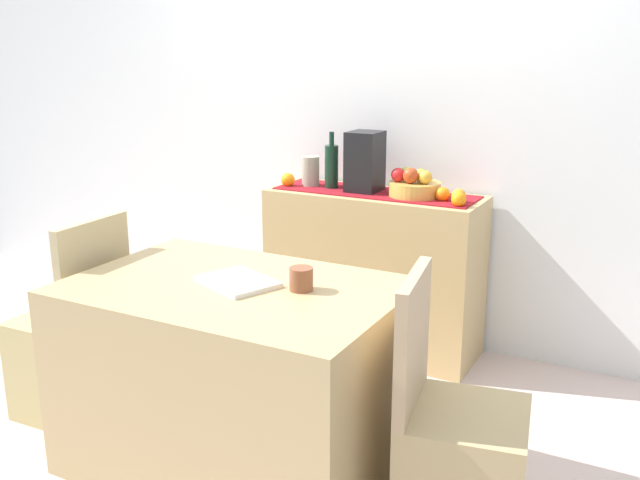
{
  "coord_description": "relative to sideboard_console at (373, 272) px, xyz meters",
  "views": [
    {
      "loc": [
        1.54,
        -2.39,
        1.59
      ],
      "look_at": [
        0.06,
        0.39,
        0.73
      ],
      "focal_mm": 39.88,
      "sensor_mm": 36.0,
      "label": 1
    }
  ],
  "objects": [
    {
      "name": "wine_bottle",
      "position": [
        -0.25,
        -0.0,
        0.55
      ],
      "size": [
        0.07,
        0.07,
        0.3
      ],
      "color": "#153322",
      "rests_on": "sideboard_console"
    },
    {
      "name": "apple_center",
      "position": [
        0.21,
        -0.05,
        0.54
      ],
      "size": [
        0.08,
        0.08,
        0.08
      ],
      "primitive_type": "sphere",
      "color": "#B73F1B",
      "rests_on": "fruit_bowl"
    },
    {
      "name": "orange_loose_mid",
      "position": [
        0.46,
        -0.04,
        0.46
      ],
      "size": [
        0.07,
        0.07,
        0.07
      ],
      "primitive_type": "sphere",
      "color": "orange",
      "rests_on": "sideboard_console"
    },
    {
      "name": "table_runner",
      "position": [
        0.0,
        0.0,
        0.43
      ],
      "size": [
        1.05,
        0.32,
        0.01
      ],
      "primitive_type": "cube",
      "color": "maroon",
      "rests_on": "sideboard_console"
    },
    {
      "name": "orange_loose_far",
      "position": [
        0.48,
        -0.12,
        0.46
      ],
      "size": [
        0.07,
        0.07,
        0.07
      ],
      "primitive_type": "sphere",
      "color": "orange",
      "rests_on": "sideboard_console"
    },
    {
      "name": "coffee_maker",
      "position": [
        -0.06,
        0.0,
        0.58
      ],
      "size": [
        0.16,
        0.18,
        0.31
      ],
      "primitive_type": "cube",
      "color": "black",
      "rests_on": "sideboard_console"
    },
    {
      "name": "apple_right",
      "position": [
        0.28,
        -0.03,
        0.54
      ],
      "size": [
        0.07,
        0.07,
        0.07
      ],
      "primitive_type": "sphere",
      "color": "gold",
      "rests_on": "fruit_bowl"
    },
    {
      "name": "sideboard_console",
      "position": [
        0.0,
        0.0,
        0.0
      ],
      "size": [
        1.12,
        0.42,
        0.85
      ],
      "primitive_type": "cube",
      "color": "tan",
      "rests_on": "ground"
    },
    {
      "name": "fruit_bowl",
      "position": [
        0.22,
        0.0,
        0.47
      ],
      "size": [
        0.26,
        0.26,
        0.07
      ],
      "primitive_type": "cylinder",
      "color": "gold",
      "rests_on": "table_runner"
    },
    {
      "name": "apple_upper",
      "position": [
        0.15,
        0.04,
        0.54
      ],
      "size": [
        0.06,
        0.06,
        0.06
      ],
      "primitive_type": "sphere",
      "color": "#91A83F",
      "rests_on": "fruit_bowl"
    },
    {
      "name": "coffee_cup",
      "position": [
        0.24,
        -1.21,
        0.36
      ],
      "size": [
        0.09,
        0.09,
        0.08
      ],
      "primitive_type": "cylinder",
      "color": "brown",
      "rests_on": "dining_table"
    },
    {
      "name": "chair_near_window",
      "position": [
        -0.88,
        -1.27,
        -0.16
      ],
      "size": [
        0.41,
        0.41,
        0.9
      ],
      "color": "tan",
      "rests_on": "ground"
    },
    {
      "name": "dining_table",
      "position": [
        -0.0,
        -1.27,
        -0.06
      ],
      "size": [
        1.22,
        0.82,
        0.74
      ],
      "primitive_type": "cube",
      "color": "tan",
      "rests_on": "ground"
    },
    {
      "name": "orange_loose_end",
      "position": [
        0.37,
        -0.03,
        0.46
      ],
      "size": [
        0.07,
        0.07,
        0.07
      ],
      "primitive_type": "sphere",
      "color": "orange",
      "rests_on": "sideboard_console"
    },
    {
      "name": "apple_front",
      "position": [
        0.14,
        -0.03,
        0.54
      ],
      "size": [
        0.07,
        0.07,
        0.07
      ],
      "primitive_type": "sphere",
      "color": "red",
      "rests_on": "fruit_bowl"
    },
    {
      "name": "ground_plane",
      "position": [
        -0.1,
        -0.92,
        -0.44
      ],
      "size": [
        6.4,
        6.4,
        0.02
      ],
      "primitive_type": "cube",
      "color": "beige",
      "rests_on": "ground"
    },
    {
      "name": "chair_by_corner",
      "position": [
        0.87,
        -1.28,
        -0.16
      ],
      "size": [
        0.46,
        0.46,
        0.9
      ],
      "color": "tan",
      "rests_on": "ground"
    },
    {
      "name": "ceramic_vase",
      "position": [
        -0.38,
        0.0,
        0.51
      ],
      "size": [
        0.09,
        0.09,
        0.16
      ],
      "primitive_type": "cylinder",
      "color": "#9A9886",
      "rests_on": "sideboard_console"
    },
    {
      "name": "orange_loose_near_bowl",
      "position": [
        -0.48,
        -0.06,
        0.46
      ],
      "size": [
        0.07,
        0.07,
        0.07
      ],
      "primitive_type": "sphere",
      "color": "orange",
      "rests_on": "sideboard_console"
    },
    {
      "name": "open_book",
      "position": [
        0.0,
        -1.26,
        0.32
      ],
      "size": [
        0.34,
        0.3,
        0.02
      ],
      "primitive_type": "cube",
      "rotation": [
        0.0,
        0.0,
        -0.38
      ],
      "color": "white",
      "rests_on": "dining_table"
    },
    {
      "name": "apple_left",
      "position": [
        0.23,
        0.03,
        0.54
      ],
      "size": [
        0.07,
        0.07,
        0.07
      ],
      "primitive_type": "sphere",
      "color": "#969E30",
      "rests_on": "fruit_bowl"
    },
    {
      "name": "room_wall_rear",
      "position": [
        -0.1,
        0.26,
        0.92
      ],
      "size": [
        6.4,
        0.06,
        2.7
      ],
      "primitive_type": "cube",
      "color": "silver",
      "rests_on": "ground"
    }
  ]
}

